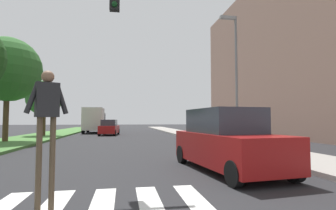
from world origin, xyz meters
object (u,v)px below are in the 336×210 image
tree_far (8,70)px  truck_box_delivery (94,120)px  pedestrian_performer (47,116)px  sedan_midblock (109,128)px  suv_crossing (226,141)px  sedan_distant (111,126)px  tree_distant (44,98)px  street_lamp_right (235,68)px

tree_far → truck_box_delivery: 15.44m
tree_far → pedestrian_performer: tree_far is taller
sedan_midblock → truck_box_delivery: size_ratio=0.67×
suv_crossing → sedan_distant: (-5.10, 33.73, -0.17)m
tree_far → tree_distant: (0.52, 6.81, -1.41)m
sedan_midblock → tree_distant: bearing=-160.6°
tree_distant → truck_box_delivery: tree_distant is taller
street_lamp_right → sedan_distant: bearing=106.4°
pedestrian_performer → truck_box_delivery: bearing=94.5°
suv_crossing → street_lamp_right: bearing=63.1°
suv_crossing → tree_distant: bearing=120.2°
tree_distant → suv_crossing: (10.76, -18.47, -2.79)m
sedan_midblock → sedan_distant: bearing=91.6°
tree_distant → street_lamp_right: 18.62m
sedan_midblock → sedan_distant: 13.14m
pedestrian_performer → sedan_midblock: pedestrian_performer is taller
suv_crossing → truck_box_delivery: bearing=104.8°
tree_distant → sedan_distant: (5.66, 15.25, -2.96)m
sedan_midblock → sedan_distant: (-0.36, 13.14, -0.01)m
tree_distant → sedan_midblock: 7.03m
tree_distant → suv_crossing: tree_distant is taller
tree_far → sedan_distant: bearing=74.4°
sedan_midblock → tree_far: bearing=-126.2°
tree_far → street_lamp_right: 15.41m
pedestrian_performer → suv_crossing: bearing=32.6°
pedestrian_performer → sedan_midblock: bearing=90.3°
tree_far → street_lamp_right: bearing=-21.5°
suv_crossing → sedan_midblock: bearing=103.0°
sedan_midblock → truck_box_delivery: 5.93m
street_lamp_right → truck_box_delivery: street_lamp_right is taller
tree_distant → truck_box_delivery: 8.76m
tree_far → street_lamp_right: street_lamp_right is taller
suv_crossing → truck_box_delivery: 26.95m
truck_box_delivery → suv_crossing: bearing=-75.2°
tree_distant → suv_crossing: 21.56m
suv_crossing → sedan_midblock: suv_crossing is taller
tree_far → tree_distant: bearing=85.6°
suv_crossing → truck_box_delivery: truck_box_delivery is taller
pedestrian_performer → suv_crossing: size_ratio=0.52×
sedan_midblock → truck_box_delivery: truck_box_delivery is taller
suv_crossing → pedestrian_performer: bearing=-147.4°
sedan_distant → truck_box_delivery: size_ratio=0.74×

